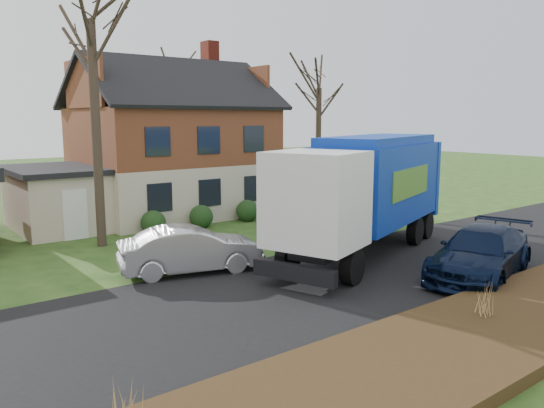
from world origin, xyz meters
TOP-DOWN VIEW (x-y plane):
  - ground at (0.00, 0.00)m, footprint 120.00×120.00m
  - road at (0.00, 0.00)m, footprint 80.00×7.00m
  - mulch_verge at (0.00, -5.30)m, footprint 80.00×3.50m
  - main_house at (1.49, 13.91)m, footprint 12.95×8.95m
  - garbage_truck at (3.60, 1.73)m, footprint 10.48×6.02m
  - silver_sedan at (-2.72, 3.56)m, footprint 4.90×2.82m
  - navy_wagon at (4.32, -2.53)m, footprint 5.84×3.56m
  - tree_front_east at (9.06, 10.35)m, footprint 3.41×3.41m
  - tree_back at (5.77, 21.07)m, footprint 3.44×3.44m
  - grass_clump_mid at (0.61, -4.87)m, footprint 0.30×0.25m

SIDE VIEW (x-z plane):
  - ground at x=0.00m, z-range 0.00..0.00m
  - road at x=0.00m, z-range 0.00..0.02m
  - mulch_verge at x=0.00m, z-range 0.00..0.30m
  - grass_clump_mid at x=0.61m, z-range 0.30..1.15m
  - silver_sedan at x=-2.72m, z-range 0.00..1.53m
  - navy_wagon at x=4.32m, z-range 0.00..1.58m
  - garbage_truck at x=3.60m, z-range 0.33..4.69m
  - main_house at x=1.49m, z-range -0.60..8.66m
  - tree_front_east at x=9.06m, z-range 2.97..12.45m
  - tree_back at x=5.77m, z-range 3.63..14.51m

